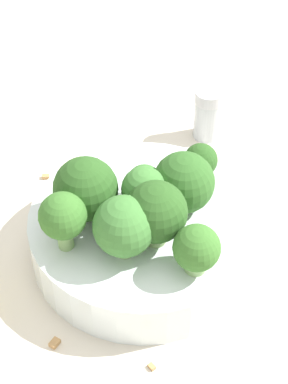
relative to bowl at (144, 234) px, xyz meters
The scene contains 15 objects.
ground_plane 0.02m from the bowl, ahead, with size 3.00×3.00×0.00m, color beige.
bowl is the anchor object (origin of this frame).
broccoli_floret_0 0.05m from the bowl, behind, with size 0.03×0.03×0.04m.
broccoli_floret_1 0.06m from the bowl, 88.80° to the right, with size 0.04×0.04×0.06m.
broccoli_floret_2 0.07m from the bowl, 114.20° to the left, with size 0.06×0.06×0.06m.
broccoli_floret_3 0.07m from the bowl, 20.10° to the right, with size 0.05×0.05×0.06m.
broccoli_floret_4 0.08m from the bowl, 90.38° to the right, with size 0.06×0.06×0.07m.
broccoli_floret_5 0.07m from the bowl, 20.82° to the left, with size 0.06×0.06×0.06m.
broccoli_floret_6 0.10m from the bowl, 61.59° to the right, with size 0.04×0.04×0.06m.
broccoli_floret_7 0.09m from the bowl, 134.33° to the left, with size 0.03×0.03×0.04m.
broccoli_floret_8 0.09m from the bowl, 36.71° to the left, with size 0.04×0.04×0.05m.
pepper_shaker 0.19m from the bowl, 158.89° to the left, with size 0.03×0.03×0.06m.
almond_crumb_1 0.13m from the bowl, ahead, with size 0.01×0.00×0.01m, color #AD7F4C.
almond_crumb_2 0.15m from the bowl, 132.74° to the right, with size 0.01×0.01×0.01m, color #AD7F4C.
almond_crumb_3 0.13m from the bowl, 34.48° to the right, with size 0.01×0.01×0.01m, color #AD7F4C.
Camera 1 is at (0.42, 0.01, 0.48)m, focal length 60.00 mm.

